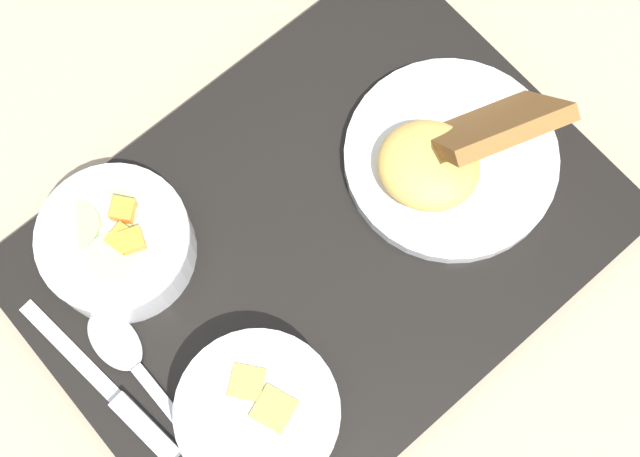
{
  "coord_description": "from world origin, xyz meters",
  "views": [
    {
      "loc": [
        -0.13,
        -0.15,
        0.68
      ],
      "look_at": [
        0.0,
        0.0,
        0.05
      ],
      "focal_mm": 50.0,
      "sensor_mm": 36.0,
      "label": 1
    }
  ],
  "objects_px": {
    "knife": "(128,410)",
    "spoon": "(141,373)",
    "bowl_salad": "(116,243)",
    "plate_main": "(452,154)",
    "bowl_soup": "(259,414)"
  },
  "relations": [
    {
      "from": "knife",
      "to": "spoon",
      "type": "xyz_separation_m",
      "value": [
        0.02,
        0.02,
        -0.0
      ]
    },
    {
      "from": "knife",
      "to": "bowl_salad",
      "type": "bearing_deg",
      "value": -41.04
    },
    {
      "from": "bowl_salad",
      "to": "knife",
      "type": "relative_size",
      "value": 0.69
    },
    {
      "from": "bowl_salad",
      "to": "plate_main",
      "type": "xyz_separation_m",
      "value": [
        0.24,
        -0.11,
        -0.01
      ]
    },
    {
      "from": "knife",
      "to": "bowl_soup",
      "type": "bearing_deg",
      "value": -139.52
    },
    {
      "from": "bowl_soup",
      "to": "plate_main",
      "type": "height_order",
      "value": "plate_main"
    },
    {
      "from": "bowl_soup",
      "to": "spoon",
      "type": "relative_size",
      "value": 0.7
    },
    {
      "from": "knife",
      "to": "spoon",
      "type": "height_order",
      "value": "knife"
    },
    {
      "from": "bowl_salad",
      "to": "spoon",
      "type": "height_order",
      "value": "bowl_salad"
    },
    {
      "from": "bowl_salad",
      "to": "knife",
      "type": "xyz_separation_m",
      "value": [
        -0.07,
        -0.1,
        -0.02
      ]
    },
    {
      "from": "knife",
      "to": "spoon",
      "type": "bearing_deg",
      "value": -62.15
    },
    {
      "from": "plate_main",
      "to": "spoon",
      "type": "distance_m",
      "value": 0.29
    },
    {
      "from": "bowl_salad",
      "to": "bowl_soup",
      "type": "bearing_deg",
      "value": -90.67
    },
    {
      "from": "bowl_soup",
      "to": "knife",
      "type": "height_order",
      "value": "bowl_soup"
    },
    {
      "from": "plate_main",
      "to": "spoon",
      "type": "xyz_separation_m",
      "value": [
        -0.29,
        0.03,
        -0.01
      ]
    }
  ]
}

